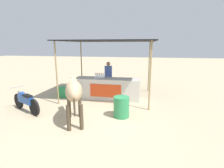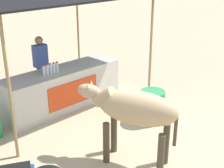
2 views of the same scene
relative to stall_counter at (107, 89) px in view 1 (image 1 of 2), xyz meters
name	(u,v)px [view 1 (image 1 of 2)]	position (x,y,z in m)	size (l,w,h in m)	color
ground_plane	(94,117)	(0.00, -2.20, -0.48)	(60.00, 60.00, 0.00)	tan
stall_counter	(107,89)	(0.00, 0.00, 0.00)	(3.00, 0.82, 0.96)	beige
stall_awning	(108,43)	(0.00, 0.30, 2.08)	(4.20, 3.20, 2.66)	black
water_bottle_row	(100,76)	(-0.35, -0.05, 0.59)	(0.43, 0.07, 0.25)	silver
vendor_behind_counter	(108,78)	(-0.11, 0.75, 0.37)	(0.34, 0.22, 1.65)	#383842
cooler_box	(65,92)	(-2.09, -0.10, -0.24)	(0.60, 0.44, 0.48)	#268C4C
water_barrel	(121,107)	(0.94, -2.00, -0.11)	(0.54, 0.54, 0.73)	#2D8C51
cow	(74,92)	(-0.49, -2.71, 0.55)	(1.06, 1.81, 1.44)	tan
motorcycle_parked	(25,101)	(-2.67, -2.18, -0.05)	(1.63, 0.95, 0.90)	black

